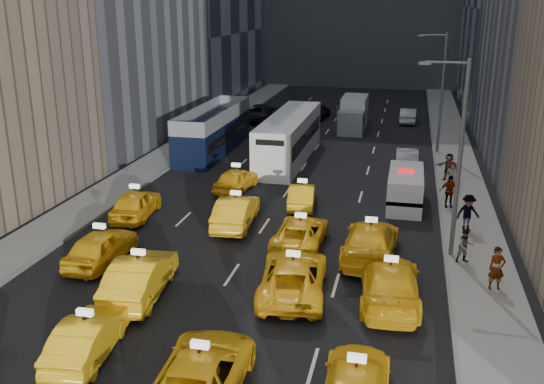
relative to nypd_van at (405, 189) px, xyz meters
The scene contains 33 objects.
sidewalk_west 18.59m from the nypd_van, 161.23° to the left, with size 3.00×90.00×0.15m, color gray.
sidewalk_east 6.94m from the nypd_van, 60.24° to the left, with size 3.00×90.00×0.15m, color gray.
curb_west 17.23m from the nypd_van, 159.67° to the left, with size 0.15×90.00×0.18m, color slate.
curb_east 6.35m from the nypd_van, 71.78° to the left, with size 0.15×90.00×0.18m, color slate.
streetlight_near 8.33m from the nypd_van, 73.36° to the right, with size 2.15×0.22×9.00m.
streetlight_far 13.73m from the nypd_van, 80.81° to the left, with size 2.15×0.22×9.00m.
taxi_5 20.62m from the nypd_van, 118.87° to the right, with size 1.49×4.28×1.41m, color yellow.
taxi_6 19.98m from the nypd_van, 106.30° to the right, with size 2.48×5.38×1.49m, color yellow.
taxi_8 17.21m from the nypd_van, 139.75° to the right, with size 1.83×4.54×1.55m, color yellow.
taxi_9 16.99m from the nypd_van, 126.40° to the right, with size 1.77×5.08×1.67m, color yellow.
taxi_10 12.84m from the nypd_van, 109.01° to the right, with size 2.53×5.49×1.53m, color yellow.
taxi_11 11.99m from the nypd_van, 91.76° to the right, with size 2.26×5.56×1.61m, color yellow.
taxi_12 15.13m from the nypd_van, 159.69° to the right, with size 1.81×4.51×1.54m, color yellow.
taxi_13 10.05m from the nypd_van, 148.12° to the right, with size 1.69×4.84×1.59m, color yellow.
taxi_14 8.65m from the nypd_van, 123.51° to the right, with size 2.23×4.83×1.34m, color yellow.
taxi_15 8.04m from the nypd_van, 100.10° to the right, with size 2.32×5.70×1.65m, color yellow.
taxi_16 10.23m from the nypd_van, behind, with size 1.67×4.15×1.41m, color yellow.
taxi_17 5.91m from the nypd_van, 164.97° to the right, with size 1.40×4.03×1.33m, color yellow.
nypd_van is the anchor object (origin of this frame).
double_decker 17.67m from the nypd_van, 146.17° to the left, with size 3.13×11.73×3.38m.
city_bus 12.21m from the nypd_van, 134.21° to the left, with size 3.46×12.84×3.28m.
box_truck 20.92m from the nypd_van, 103.65° to the left, with size 2.50×6.43×2.89m.
misc_car_0 8.41m from the nypd_van, 90.09° to the left, with size 1.49×4.28×1.41m, color #A8A9AF.
misc_car_1 26.49m from the nypd_van, 121.59° to the left, with size 2.71×5.87×1.63m, color black.
misc_car_2 26.76m from the nypd_van, 103.00° to the left, with size 2.30×5.65×1.64m, color slate.
misc_car_3 26.37m from the nypd_van, 109.54° to the left, with size 1.79×4.44×1.51m, color black.
misc_car_4 24.72m from the nypd_van, 90.34° to the left, with size 1.48×4.24×1.40m, color #AFB1B7.
pedestrian_0 10.90m from the nypd_van, 69.81° to the right, with size 0.66×0.43×1.82m, color gray.
pedestrian_1 8.26m from the nypd_van, 70.62° to the right, with size 0.76×0.41×1.55m, color gray.
pedestrian_2 4.88m from the nypd_van, 49.88° to the right, with size 1.22×0.51×1.90m, color gray.
pedestrian_3 2.41m from the nypd_van, ahead, with size 1.08×0.49×1.84m, color gray.
pedestrian_4 4.82m from the nypd_van, 54.80° to the left, with size 0.77×0.42×1.57m, color gray.
pedestrian_5 5.85m from the nypd_van, 63.26° to the left, with size 1.64×0.47×1.77m, color gray.
Camera 1 is at (6.98, -14.80, 11.40)m, focal length 40.00 mm.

